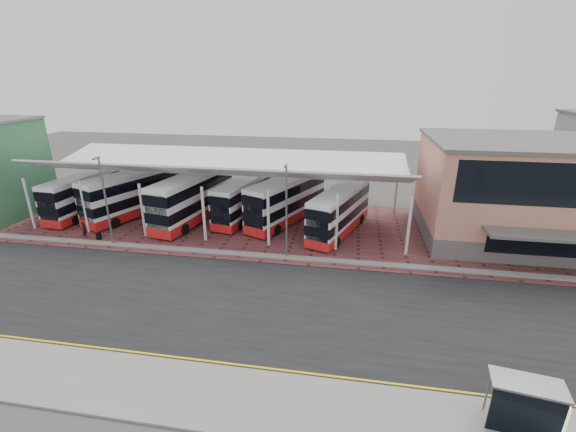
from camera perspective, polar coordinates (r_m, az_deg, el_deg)
name	(u,v)px	position (r m, az deg, el deg)	size (l,w,h in m)	color
ground	(243,295)	(27.76, -6.65, -11.58)	(140.00, 140.00, 0.00)	#3F413C
road	(239,303)	(26.95, -7.24, -12.67)	(120.00, 14.00, 0.02)	black
forecourt	(298,228)	(38.73, 1.45, -1.74)	(72.00, 16.00, 0.06)	brown
sidewalk	(193,393)	(21.08, -13.96, -24.12)	(120.00, 4.00, 0.14)	slate
north_kerb	(263,256)	(32.95, -3.71, -5.87)	(120.00, 0.80, 0.14)	slate
yellow_line_near	(207,365)	(22.44, -11.85, -20.79)	(120.00, 0.12, 0.01)	#F7D200
yellow_line_far	(209,361)	(22.65, -11.57, -20.31)	(120.00, 0.12, 0.01)	#F7D200
canopy	(221,166)	(39.69, -9.87, 7.26)	(37.00, 11.63, 7.07)	silver
terminal	(530,191)	(41.04, 32.22, 3.16)	(18.40, 14.40, 9.25)	#565351
lamp_west	(105,199)	(37.08, -25.44, 2.30)	(0.16, 0.90, 8.07)	#5C5E64
lamp_east	(286,209)	(30.97, -0.25, 1.03)	(0.16, 0.90, 8.07)	#5C5E64
bus_0	(86,194)	(47.53, -27.79, 2.89)	(3.18, 10.71, 4.35)	white
bus_1	(135,194)	(44.67, -21.79, 3.08)	(6.77, 11.73, 4.77)	white
bus_2	(193,198)	(41.14, -13.86, 2.64)	(4.96, 12.15, 4.88)	white
bus_3	(244,199)	(41.02, -6.49, 2.59)	(4.36, 10.53, 4.23)	white
bus_4	(287,200)	(39.64, -0.19, 2.38)	(6.95, 11.30, 4.63)	white
bus_5	(339,211)	(37.17, 7.63, 0.67)	(5.70, 10.61, 4.29)	white
pedestrian	(84,229)	(40.93, -27.93, -1.77)	(0.57, 0.37, 1.56)	black
suitcase	(99,236)	(39.95, -26.22, -2.70)	(0.38, 0.27, 0.65)	black
bus_shelter	(532,405)	(20.63, 32.48, -22.60)	(3.12, 1.79, 2.37)	black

